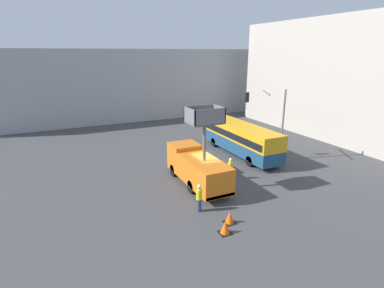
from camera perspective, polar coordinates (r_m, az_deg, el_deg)
ground_plane at (r=23.98m, az=3.63°, el=-7.61°), size 120.00×120.00×0.00m
building_backdrop_far at (r=49.56m, az=-13.08°, el=11.13°), size 44.00×10.00×10.47m
building_backdrop_side at (r=41.86m, az=27.74°, el=10.97°), size 10.00×28.00×13.86m
utility_truck at (r=23.26m, az=0.96°, el=-4.17°), size 2.40×7.12×6.35m
city_bus at (r=30.63m, az=9.16°, el=1.35°), size 2.53×10.70×3.10m
traffic_light_pole at (r=29.03m, az=14.80°, el=5.68°), size 3.32×3.07×6.77m
road_worker_near_truck at (r=19.71m, az=1.37°, el=-10.24°), size 0.38×0.38×1.90m
road_worker_directing at (r=24.59m, az=7.28°, el=-4.73°), size 0.38×0.38×1.84m
traffic_cone_near_truck at (r=17.93m, az=6.32°, el=-15.49°), size 0.70×0.70×0.80m
traffic_cone_mid_road at (r=18.90m, az=7.20°, el=-13.69°), size 0.69×0.69×0.79m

